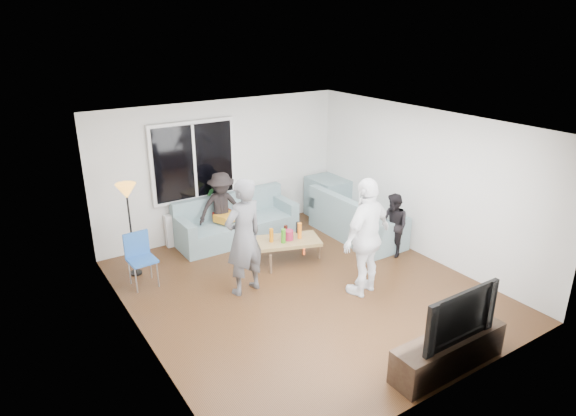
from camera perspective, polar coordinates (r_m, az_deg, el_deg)
floor at (r=7.94m, az=1.78°, el=-9.36°), size 5.00×5.50×0.04m
ceiling at (r=7.01m, az=2.02°, el=9.69°), size 5.00×5.50×0.04m
wall_back at (r=9.66m, az=-7.56°, el=4.52°), size 5.00×0.04×2.60m
wall_front at (r=5.55m, az=18.64°, el=-9.05°), size 5.00×0.04×2.60m
wall_left at (r=6.39m, az=-17.09°, el=-4.84°), size 0.04×5.50×2.60m
wall_right at (r=8.98m, az=15.23°, el=2.73°), size 0.04×5.50×2.60m
window_frame at (r=9.29m, az=-10.75°, el=5.29°), size 1.62×0.06×1.47m
window_glass at (r=9.25m, az=-10.66°, el=5.24°), size 1.50×0.02×1.35m
window_mullion at (r=9.24m, az=-10.63°, el=5.23°), size 0.05×0.03×1.35m
radiator at (r=9.65m, az=-10.18°, el=-1.87°), size 1.30×0.12×0.62m
potted_plant at (r=9.53m, az=-9.01°, el=1.19°), size 0.22×0.18×0.40m
vase at (r=9.36m, az=-12.21°, el=-0.11°), size 0.20×0.20×0.18m
sofa_back_section at (r=9.52m, az=-5.88°, el=-1.21°), size 2.30×0.85×0.85m
sofa_right_section at (r=9.67m, az=7.90°, el=-0.94°), size 2.00×0.85×0.85m
sofa_corner at (r=10.67m, az=4.99°, el=1.26°), size 0.85×0.85×0.85m
cushion_yellow at (r=9.38m, az=-7.09°, el=-1.04°), size 0.47×0.44×0.14m
cushion_red at (r=9.45m, az=-7.24°, el=-0.88°), size 0.38×0.33×0.13m
coffee_table at (r=8.73m, az=-0.05°, el=-4.81°), size 1.24×0.93×0.40m
pitcher at (r=8.61m, az=0.06°, el=-3.10°), size 0.17×0.17×0.17m
side_chair at (r=8.16m, az=-16.32°, el=-5.82°), size 0.43×0.43×0.86m
floor_lamp at (r=8.43m, az=-17.51°, el=-2.47°), size 0.32×0.32×1.56m
player_left at (r=7.50m, az=-5.08°, el=-3.32°), size 0.74×0.55×1.83m
player_right at (r=7.54m, az=8.99°, el=-3.29°), size 1.16×0.71×1.84m
spectator_right at (r=8.97m, az=11.97°, el=-1.97°), size 0.49×0.60×1.14m
spectator_back at (r=9.34m, az=-7.56°, el=-0.02°), size 0.95×0.64×1.37m
tv_console at (r=6.52m, az=17.85°, el=-15.40°), size 1.60×0.40×0.44m
television at (r=6.22m, az=18.40°, el=-11.27°), size 1.15×0.15×0.66m
bottle_d at (r=8.64m, az=1.34°, el=-2.60°), size 0.07×0.07×0.28m
bottle_b at (r=8.47m, az=-0.53°, el=-3.22°), size 0.08×0.08×0.25m
bottle_e at (r=8.88m, az=1.11°, el=-2.23°), size 0.07×0.07×0.20m
bottle_a at (r=8.51m, az=-1.91°, el=-3.13°), size 0.07×0.07×0.24m
bottle_c at (r=8.69m, az=-0.26°, el=-2.68°), size 0.07×0.07×0.22m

